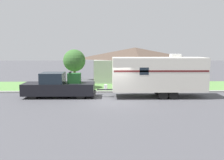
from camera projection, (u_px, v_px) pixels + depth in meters
name	position (u px, v px, depth m)	size (l,w,h in m)	color
ground_plane	(115.00, 101.00, 18.75)	(120.00, 120.00, 0.00)	#47474C
curb_strip	(113.00, 92.00, 22.46)	(80.00, 0.30, 0.14)	#999993
lawn_strip	(113.00, 86.00, 26.08)	(80.00, 7.00, 0.03)	#568442
house_across_street	(135.00, 63.00, 31.04)	(10.71, 7.38, 4.04)	#B2B2A8
pickup_truck	(59.00, 86.00, 20.22)	(5.82, 2.01, 2.08)	black
travel_trailer	(158.00, 74.00, 20.23)	(8.70, 2.45, 3.50)	black
mailbox	(150.00, 80.00, 23.08)	(0.48, 0.20, 1.30)	brown
tree_in_yard	(74.00, 61.00, 24.52)	(2.18, 2.18, 3.85)	brown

